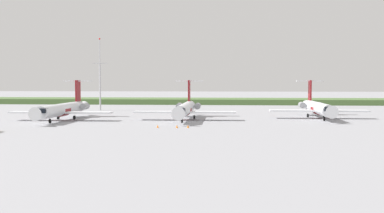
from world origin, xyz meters
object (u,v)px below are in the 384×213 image
Objects in this scene: safety_cone_front_marker at (158,126)px; safety_cone_rear_marker at (188,126)px; regional_jet_third at (317,107)px; regional_jet_second at (185,109)px; antenna_mast at (100,80)px; safety_cone_mid_marker at (177,127)px; regional_jet_nearest at (63,109)px.

safety_cone_front_marker is 1.00× the size of safety_cone_rear_marker.
safety_cone_rear_marker is (-28.72, -25.18, -2.26)m from regional_jet_third.
regional_jet_second is 42.76m from antenna_mast.
safety_cone_mid_marker is at bearing -140.25° from regional_jet_third.
regional_jet_nearest is 1.00× the size of regional_jet_second.
regional_jet_third is at bearing 41.25° from safety_cone_rear_marker.
antenna_mast is 39.12× the size of safety_cone_mid_marker.
regional_jet_second is 31.60m from regional_jet_third.
safety_cone_front_marker is 5.73m from safety_cone_rear_marker.
regional_jet_third is 56.36× the size of safety_cone_rear_marker.
safety_cone_front_marker and safety_cone_mid_marker have the same top height.
regional_jet_nearest is 31.49m from safety_cone_mid_marker.
regional_jet_nearest reaches higher than safety_cone_mid_marker.
regional_jet_second and regional_jet_third have the same top height.
antenna_mast is 39.12× the size of safety_cone_rear_marker.
regional_jet_nearest is at bearing 150.57° from safety_cone_mid_marker.
regional_jet_nearest is 27.49m from regional_jet_second.
regional_jet_third is 1.44× the size of antenna_mast.
safety_cone_rear_marker is (2.06, 0.41, 0.00)m from safety_cone_mid_marker.
regional_jet_third is 64.41m from antenna_mast.
regional_jet_third is 56.36× the size of safety_cone_mid_marker.
antenna_mast is at bearing 157.60° from regional_jet_third.
safety_cone_mid_marker is at bearing -29.43° from regional_jet_nearest.
safety_cone_front_marker and safety_cone_rear_marker have the same top height.
regional_jet_nearest is 33.11m from safety_cone_rear_marker.
regional_jet_third is 56.36× the size of safety_cone_front_marker.
antenna_mast is at bearing 132.24° from regional_jet_second.
antenna_mast is 39.12× the size of safety_cone_front_marker.
safety_cone_mid_marker is 1.00× the size of safety_cone_rear_marker.
antenna_mast reaches higher than safety_cone_rear_marker.
regional_jet_nearest is at bearing 152.95° from safety_cone_rear_marker.
regional_jet_nearest is at bearing -170.09° from regional_jet_third.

